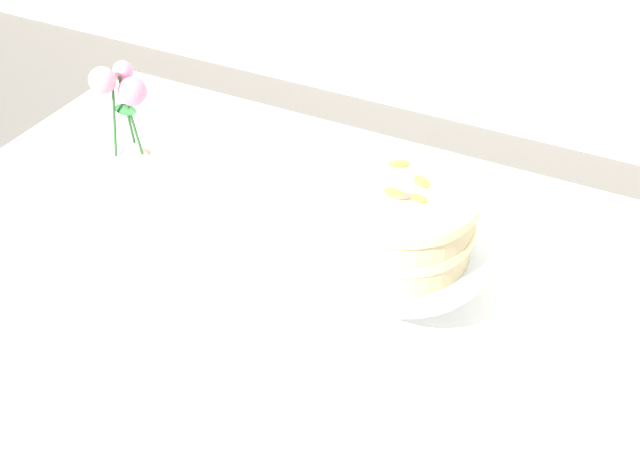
# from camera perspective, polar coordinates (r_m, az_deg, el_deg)

# --- Properties ---
(dining_table) EXTENTS (1.40, 1.00, 0.74)m
(dining_table) POSITION_cam_1_polar(r_m,az_deg,el_deg) (1.42, -3.52, -6.65)
(dining_table) COLOR white
(dining_table) RESTS_ON ground
(linen_napkin) EXTENTS (0.39, 0.39, 0.00)m
(linen_napkin) POSITION_cam_1_polar(r_m,az_deg,el_deg) (1.34, 5.14, -4.66)
(linen_napkin) COLOR white
(linen_napkin) RESTS_ON dining_table
(cake_stand) EXTENTS (0.29, 0.29, 0.10)m
(cake_stand) POSITION_cam_1_polar(r_m,az_deg,el_deg) (1.29, 5.34, -1.98)
(cake_stand) COLOR silver
(cake_stand) RESTS_ON linen_napkin
(layer_cake) EXTENTS (0.23, 0.23, 0.12)m
(layer_cake) POSITION_cam_1_polar(r_m,az_deg,el_deg) (1.24, 5.53, 0.60)
(layer_cake) COLOR beige
(layer_cake) RESTS_ON cake_stand
(flower_vase) EXTENTS (0.10, 0.09, 0.28)m
(flower_vase) POSITION_cam_1_polar(r_m,az_deg,el_deg) (1.52, -13.18, 5.80)
(flower_vase) COLOR silver
(flower_vase) RESTS_ON dining_table
(loose_petal_0) EXTENTS (0.03, 0.03, 0.01)m
(loose_petal_0) POSITION_cam_1_polar(r_m,az_deg,el_deg) (1.72, -12.21, 5.23)
(loose_petal_0) COLOR #E56B51
(loose_petal_0) RESTS_ON dining_table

